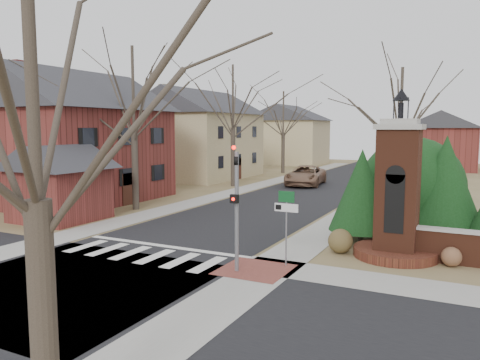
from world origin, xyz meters
The scene contains 28 objects.
ground centered at (0.00, 0.00, 0.00)m, with size 120.00×120.00×0.00m, color brown.
main_street centered at (0.00, 22.00, 0.01)m, with size 8.00×70.00×0.01m, color black.
cross_street centered at (0.00, -3.00, 0.01)m, with size 120.00×8.00×0.01m, color black.
crosswalk_zone centered at (0.00, 0.80, 0.01)m, with size 8.00×2.20×0.02m, color silver.
stop_bar centered at (0.00, 2.30, 0.01)m, with size 8.00×0.35×0.02m, color silver.
sidewalk_right_main centered at (5.20, 22.00, 0.01)m, with size 2.00×60.00×0.02m, color gray.
sidewalk_left centered at (-5.20, 22.00, 0.01)m, with size 2.00×60.00×0.02m, color gray.
curb_apron centered at (4.80, 1.00, 0.01)m, with size 2.40×2.40×0.02m, color brown.
traffic_signal_pole centered at (4.30, 0.57, 2.59)m, with size 0.28×0.41×4.50m.
sign_post centered at (5.59, 1.99, 1.95)m, with size 0.90×0.07×2.75m.
brick_gate_monument centered at (9.00, 4.99, 2.17)m, with size 3.20×3.20×6.47m.
house_brick_left centered at (-13.01, 9.99, 4.66)m, with size 9.80×11.80×9.42m.
house_stucco_left centered at (-13.50, 27.00, 4.59)m, with size 9.80×12.80×9.28m.
garage_left centered at (-8.52, 4.49, 2.24)m, with size 4.80×4.80×4.29m.
house_distant_left centered at (-12.01, 48.00, 4.25)m, with size 10.80×8.80×8.53m.
house_distant_right centered at (7.99, 47.99, 3.65)m, with size 8.80×8.80×7.30m.
evergreen_near centered at (7.20, 7.00, 2.30)m, with size 2.80×2.80×4.10m.
evergreen_mid centered at (10.50, 8.20, 2.60)m, with size 3.40×3.40×4.70m.
evergreen_mass centered at (9.00, 9.50, 2.40)m, with size 4.80×4.80×4.80m, color black.
bare_tree_0 centered at (-7.00, 9.00, 7.70)m, with size 8.05×8.05×11.15m.
bare_tree_1 centered at (-7.00, 22.00, 8.03)m, with size 8.40×8.40×11.64m.
bare_tree_2 centered at (-7.50, 35.00, 7.03)m, with size 7.35×7.35×10.19m.
bare_tree_3 centered at (7.50, 16.00, 6.69)m, with size 7.00×7.00×9.70m.
bare_tree_4 centered at (6.00, -9.00, 6.35)m, with size 6.65×6.65×9.21m.
pickup_truck centered at (-1.60, 25.44, 0.85)m, with size 2.83×6.15×1.71m, color #835F47.
distant_car centered at (1.60, 47.96, 0.64)m, with size 1.36×3.89×1.28m, color #2D2F34.
dry_shrub_left centered at (6.93, 4.60, 0.49)m, with size 0.99×0.99×0.99m, color brown.
dry_shrub_right centered at (11.00, 4.60, 0.36)m, with size 0.72×0.72×0.72m, color brown.
Camera 1 is at (11.56, -13.61, 5.01)m, focal length 35.00 mm.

